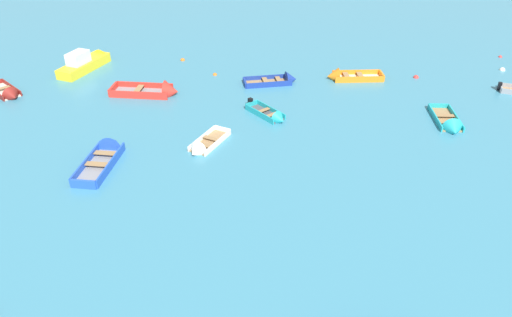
{
  "coord_description": "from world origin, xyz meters",
  "views": [
    {
      "loc": [
        -0.08,
        -0.3,
        13.28
      ],
      "look_at": [
        0.0,
        20.38,
        0.15
      ],
      "focal_mm": 33.23,
      "sensor_mm": 36.0,
      "label": 1
    }
  ],
  "objects_px": {
    "mooring_buoy_between_boats_right": "(414,77)",
    "rowboat_deep_blue_back_row_right": "(280,80)",
    "rowboat_orange_far_left": "(342,77)",
    "mooring_buoy_near_foreground": "(213,75)",
    "mooring_buoy_midfield": "(500,70)",
    "mooring_buoy_central": "(498,57)",
    "rowboat_maroon_back_row_left": "(7,95)",
    "rowboat_white_outer_left": "(200,148)",
    "motor_launch_yellow_far_right": "(85,62)",
    "mooring_buoy_outer_edge": "(181,60)",
    "rowboat_blue_near_right": "(105,153)",
    "rowboat_turquoise_distant_center": "(448,125)",
    "rowboat_turquoise_back_row_center": "(270,116)",
    "rowboat_red_cluster_outer": "(157,92)"
  },
  "relations": [
    {
      "from": "mooring_buoy_between_boats_right",
      "to": "rowboat_deep_blue_back_row_right",
      "type": "bearing_deg",
      "value": -174.63
    },
    {
      "from": "rowboat_orange_far_left",
      "to": "mooring_buoy_near_foreground",
      "type": "xyz_separation_m",
      "value": [
        -9.2,
        0.81,
        -0.2
      ]
    },
    {
      "from": "mooring_buoy_midfield",
      "to": "mooring_buoy_central",
      "type": "bearing_deg",
      "value": 69.09
    },
    {
      "from": "rowboat_deep_blue_back_row_right",
      "to": "mooring_buoy_midfield",
      "type": "relative_size",
      "value": 9.41
    },
    {
      "from": "rowboat_maroon_back_row_left",
      "to": "rowboat_white_outer_left",
      "type": "height_order",
      "value": "rowboat_maroon_back_row_left"
    },
    {
      "from": "motor_launch_yellow_far_right",
      "to": "mooring_buoy_outer_edge",
      "type": "height_order",
      "value": "motor_launch_yellow_far_right"
    },
    {
      "from": "rowboat_maroon_back_row_left",
      "to": "mooring_buoy_outer_edge",
      "type": "distance_m",
      "value": 12.47
    },
    {
      "from": "rowboat_maroon_back_row_left",
      "to": "mooring_buoy_midfield",
      "type": "height_order",
      "value": "rowboat_maroon_back_row_left"
    },
    {
      "from": "mooring_buoy_outer_edge",
      "to": "rowboat_orange_far_left",
      "type": "bearing_deg",
      "value": -17.39
    },
    {
      "from": "rowboat_deep_blue_back_row_right",
      "to": "mooring_buoy_outer_edge",
      "type": "xyz_separation_m",
      "value": [
        -7.5,
        4.35,
        -0.17
      ]
    },
    {
      "from": "rowboat_deep_blue_back_row_right",
      "to": "mooring_buoy_midfield",
      "type": "distance_m",
      "value": 16.66
    },
    {
      "from": "rowboat_blue_near_right",
      "to": "rowboat_white_outer_left",
      "type": "xyz_separation_m",
      "value": [
        4.9,
        0.62,
        -0.06
      ]
    },
    {
      "from": "mooring_buoy_near_foreground",
      "to": "mooring_buoy_outer_edge",
      "type": "bearing_deg",
      "value": 132.96
    },
    {
      "from": "rowboat_turquoise_distant_center",
      "to": "rowboat_turquoise_back_row_center",
      "type": "height_order",
      "value": "rowboat_turquoise_distant_center"
    },
    {
      "from": "rowboat_red_cluster_outer",
      "to": "rowboat_white_outer_left",
      "type": "height_order",
      "value": "rowboat_red_cluster_outer"
    },
    {
      "from": "rowboat_red_cluster_outer",
      "to": "mooring_buoy_outer_edge",
      "type": "xyz_separation_m",
      "value": [
        0.72,
        6.33,
        -0.22
      ]
    },
    {
      "from": "rowboat_maroon_back_row_left",
      "to": "rowboat_blue_near_right",
      "type": "distance_m",
      "value": 11.26
    },
    {
      "from": "rowboat_deep_blue_back_row_right",
      "to": "mooring_buoy_between_boats_right",
      "type": "xyz_separation_m",
      "value": [
        9.68,
        0.91,
        -0.17
      ]
    },
    {
      "from": "mooring_buoy_central",
      "to": "motor_launch_yellow_far_right",
      "type": "bearing_deg",
      "value": -175.72
    },
    {
      "from": "rowboat_white_outer_left",
      "to": "rowboat_maroon_back_row_left",
      "type": "bearing_deg",
      "value": 152.97
    },
    {
      "from": "rowboat_orange_far_left",
      "to": "mooring_buoy_midfield",
      "type": "xyz_separation_m",
      "value": [
        12.07,
        1.71,
        -0.2
      ]
    },
    {
      "from": "rowboat_maroon_back_row_left",
      "to": "mooring_buoy_near_foreground",
      "type": "relative_size",
      "value": 10.8
    },
    {
      "from": "motor_launch_yellow_far_right",
      "to": "mooring_buoy_central",
      "type": "xyz_separation_m",
      "value": [
        31.92,
        2.39,
        -0.5
      ]
    },
    {
      "from": "mooring_buoy_outer_edge",
      "to": "mooring_buoy_midfield",
      "type": "relative_size",
      "value": 0.84
    },
    {
      "from": "rowboat_turquoise_back_row_center",
      "to": "mooring_buoy_near_foreground",
      "type": "relative_size",
      "value": 9.73
    },
    {
      "from": "rowboat_blue_near_right",
      "to": "mooring_buoy_central",
      "type": "bearing_deg",
      "value": 28.47
    },
    {
      "from": "rowboat_red_cluster_outer",
      "to": "mooring_buoy_near_foreground",
      "type": "bearing_deg",
      "value": 44.58
    },
    {
      "from": "rowboat_turquoise_back_row_center",
      "to": "rowboat_blue_near_right",
      "type": "distance_m",
      "value": 9.78
    },
    {
      "from": "rowboat_maroon_back_row_left",
      "to": "mooring_buoy_near_foreground",
      "type": "xyz_separation_m",
      "value": [
        13.3,
        3.67,
        -0.16
      ]
    },
    {
      "from": "rowboat_turquoise_back_row_center",
      "to": "mooring_buoy_midfield",
      "type": "bearing_deg",
      "value": 24.1
    },
    {
      "from": "rowboat_turquoise_back_row_center",
      "to": "rowboat_red_cluster_outer",
      "type": "bearing_deg",
      "value": 155.13
    },
    {
      "from": "motor_launch_yellow_far_right",
      "to": "rowboat_white_outer_left",
      "type": "xyz_separation_m",
      "value": [
        9.66,
        -11.73,
        -0.36
      ]
    },
    {
      "from": "rowboat_turquoise_distant_center",
      "to": "rowboat_maroon_back_row_left",
      "type": "xyz_separation_m",
      "value": [
        -27.58,
        4.37,
        0.01
      ]
    },
    {
      "from": "rowboat_blue_near_right",
      "to": "mooring_buoy_outer_edge",
      "type": "height_order",
      "value": "rowboat_blue_near_right"
    },
    {
      "from": "rowboat_deep_blue_back_row_right",
      "to": "mooring_buoy_near_foreground",
      "type": "bearing_deg",
      "value": 163.42
    },
    {
      "from": "mooring_buoy_outer_edge",
      "to": "rowboat_turquoise_back_row_center",
      "type": "bearing_deg",
      "value": -55.59
    },
    {
      "from": "rowboat_turquoise_back_row_center",
      "to": "rowboat_red_cluster_outer",
      "type": "distance_m",
      "value": 8.17
    },
    {
      "from": "motor_launch_yellow_far_right",
      "to": "mooring_buoy_between_boats_right",
      "type": "bearing_deg",
      "value": -4.17
    },
    {
      "from": "rowboat_turquoise_distant_center",
      "to": "rowboat_orange_far_left",
      "type": "distance_m",
      "value": 8.84
    },
    {
      "from": "mooring_buoy_between_boats_right",
      "to": "mooring_buoy_near_foreground",
      "type": "xyz_separation_m",
      "value": [
        -14.46,
        0.51,
        0.0
      ]
    },
    {
      "from": "motor_launch_yellow_far_right",
      "to": "rowboat_orange_far_left",
      "type": "distance_m",
      "value": 18.92
    },
    {
      "from": "rowboat_orange_far_left",
      "to": "rowboat_turquoise_back_row_center",
      "type": "relative_size",
      "value": 1.35
    },
    {
      "from": "rowboat_turquoise_back_row_center",
      "to": "motor_launch_yellow_far_right",
      "type": "bearing_deg",
      "value": 149.23
    },
    {
      "from": "rowboat_turquoise_distant_center",
      "to": "motor_launch_yellow_far_right",
      "type": "xyz_separation_m",
      "value": [
        -23.89,
        9.28,
        0.35
      ]
    },
    {
      "from": "rowboat_red_cluster_outer",
      "to": "mooring_buoy_near_foreground",
      "type": "relative_size",
      "value": 15.25
    },
    {
      "from": "rowboat_turquoise_distant_center",
      "to": "mooring_buoy_midfield",
      "type": "relative_size",
      "value": 8.88
    },
    {
      "from": "rowboat_turquoise_distant_center",
      "to": "mooring_buoy_midfield",
      "type": "xyz_separation_m",
      "value": [
        6.99,
        8.95,
        -0.15
      ]
    },
    {
      "from": "rowboat_blue_near_right",
      "to": "mooring_buoy_midfield",
      "type": "relative_size",
      "value": 10.59
    },
    {
      "from": "rowboat_turquoise_distant_center",
      "to": "mooring_buoy_near_foreground",
      "type": "xyz_separation_m",
      "value": [
        -14.28,
        8.04,
        -0.15
      ]
    },
    {
      "from": "mooring_buoy_midfield",
      "to": "rowboat_orange_far_left",
      "type": "bearing_deg",
      "value": -171.93
    }
  ]
}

